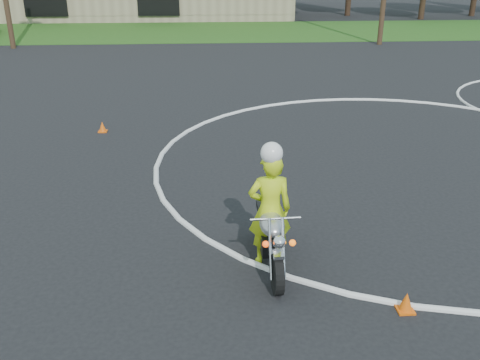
{
  "coord_description": "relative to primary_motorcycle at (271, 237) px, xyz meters",
  "views": [
    {
      "loc": [
        -4.79,
        -8.87,
        4.7
      ],
      "look_at": [
        -4.23,
        -0.43,
        1.1
      ],
      "focal_mm": 40.0,
      "sensor_mm": 36.0,
      "label": 1
    }
  ],
  "objects": [
    {
      "name": "ground",
      "position": [
        3.81,
        1.47,
        -0.55
      ],
      "size": [
        120.0,
        120.0,
        0.0
      ],
      "primitive_type": "plane",
      "color": "black",
      "rests_on": "ground"
    },
    {
      "name": "rider_primary_grp",
      "position": [
        -0.01,
        0.14,
        0.46
      ],
      "size": [
        0.71,
        0.48,
        2.1
      ],
      "rotation": [
        0.0,
        0.0,
        0.03
      ],
      "color": "#BFDB17",
      "rests_on": "ground"
    },
    {
      "name": "course_markings",
      "position": [
        5.98,
        5.82,
        -0.54
      ],
      "size": [
        19.05,
        19.05,
        0.12
      ],
      "color": "silver",
      "rests_on": "ground"
    },
    {
      "name": "primary_motorcycle",
      "position": [
        0.0,
        0.0,
        0.0
      ],
      "size": [
        0.75,
        2.16,
        1.13
      ],
      "rotation": [
        0.0,
        0.0,
        0.03
      ],
      "color": "black",
      "rests_on": "ground"
    },
    {
      "name": "traffic_cones",
      "position": [
        5.24,
        3.67,
        -0.41
      ],
      "size": [
        18.12,
        11.19,
        0.3
      ],
      "color": "#E3580B",
      "rests_on": "ground"
    },
    {
      "name": "grass_strip",
      "position": [
        3.81,
        28.47,
        -0.54
      ],
      "size": [
        120.0,
        10.0,
        0.02
      ],
      "primitive_type": "cube",
      "color": "#1E4714",
      "rests_on": "ground"
    }
  ]
}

